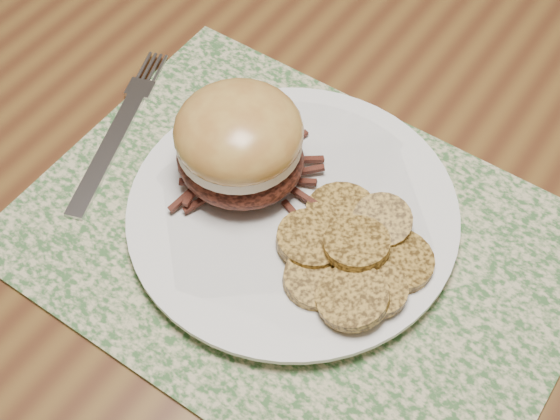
# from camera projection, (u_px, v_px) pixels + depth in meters

# --- Properties ---
(placemat) EXTENTS (0.45, 0.33, 0.00)m
(placemat) POSITION_uv_depth(u_px,v_px,m) (299.00, 242.00, 0.65)
(placemat) COLOR #386132
(placemat) RESTS_ON dining_table
(dinner_plate) EXTENTS (0.26, 0.26, 0.02)m
(dinner_plate) POSITION_uv_depth(u_px,v_px,m) (293.00, 213.00, 0.65)
(dinner_plate) COLOR white
(dinner_plate) RESTS_ON placemat
(pork_sandwich) EXTENTS (0.12, 0.12, 0.08)m
(pork_sandwich) POSITION_uv_depth(u_px,v_px,m) (239.00, 143.00, 0.63)
(pork_sandwich) COLOR black
(pork_sandwich) RESTS_ON dinner_plate
(roasted_potatoes) EXTENTS (0.15, 0.15, 0.03)m
(roasted_potatoes) POSITION_uv_depth(u_px,v_px,m) (354.00, 253.00, 0.61)
(roasted_potatoes) COLOR #A47B30
(roasted_potatoes) RESTS_ON dinner_plate
(fork) EXTENTS (0.08, 0.20, 0.00)m
(fork) POSITION_uv_depth(u_px,v_px,m) (120.00, 128.00, 0.71)
(fork) COLOR #B6B6BD
(fork) RESTS_ON placemat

